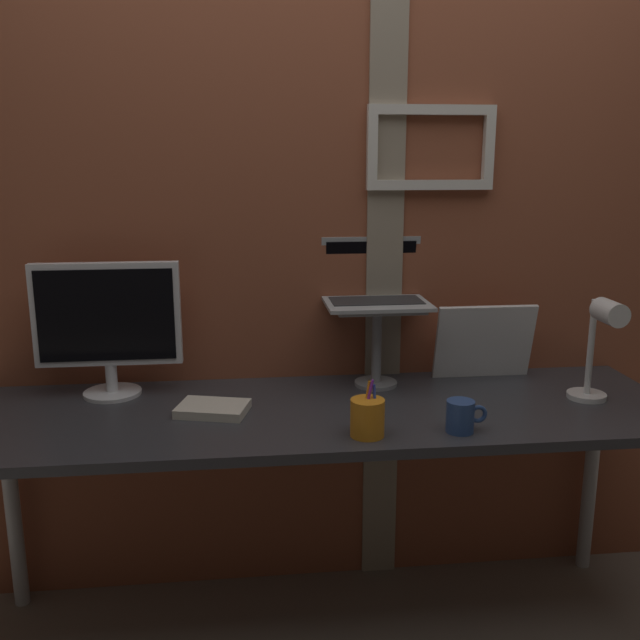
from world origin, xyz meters
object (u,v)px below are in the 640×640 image
pen_cup (367,417)px  coffee_mug (461,416)px  whiteboard_panel (484,342)px  monitor (107,321)px  laptop (374,286)px  desk_lamp (601,340)px

pen_cup → coffee_mug: bearing=-0.1°
whiteboard_panel → monitor: bearing=-178.5°
laptop → coffee_mug: 0.58m
monitor → pen_cup: size_ratio=2.88×
laptop → pen_cup: size_ratio=2.14×
laptop → whiteboard_panel: (0.38, -0.03, -0.19)m
monitor → coffee_mug: monitor is taller
desk_lamp → pen_cup: desk_lamp is taller
whiteboard_panel → coffee_mug: size_ratio=2.92×
monitor → whiteboard_panel: monitor is taller
desk_lamp → pen_cup: (-0.74, -0.17, -0.15)m
coffee_mug → monitor: bearing=157.2°
laptop → whiteboard_panel: laptop is taller
whiteboard_panel → laptop: bearing=175.2°
coffee_mug → whiteboard_panel: bearing=64.1°
whiteboard_panel → pen_cup: 0.66m
whiteboard_panel → coffee_mug: (-0.22, -0.45, -0.08)m
monitor → desk_lamp: 1.50m
desk_lamp → whiteboard_panel: bearing=131.9°
whiteboard_panel → coffee_mug: whiteboard_panel is taller
whiteboard_panel → desk_lamp: bearing=-48.1°
coffee_mug → laptop: bearing=107.7°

